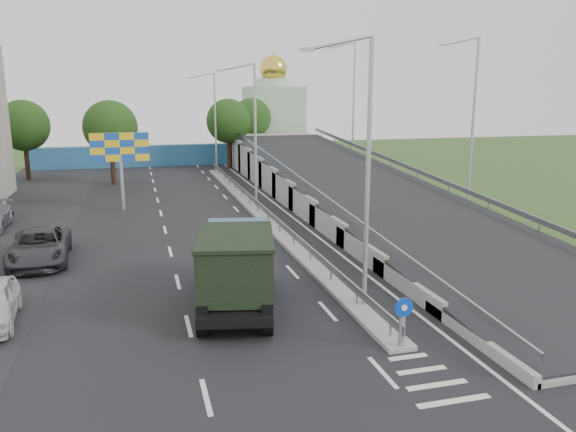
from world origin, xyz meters
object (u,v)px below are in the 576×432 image
object	(u,v)px
lamp_post_mid	(253,128)
billboard	(120,152)
sign_bollard	(402,322)
dump_truck	(237,264)
lamp_post_far	(213,116)
church	(273,115)
lamp_post_near	(364,160)
parked_car_c	(40,246)

from	to	relation	value
lamp_post_mid	billboard	world-z (taller)	lamp_post_mid
sign_bollard	dump_truck	world-z (taller)	dump_truck
lamp_post_mid	dump_truck	xyz separation A→B (m)	(-4.54, -18.43, -4.08)
lamp_post_far	lamp_post_mid	bearing A→B (deg)	-90.00
lamp_post_far	church	xyz separation A→B (m)	(9.89, 14.00, -0.50)
lamp_post_near	billboard	size ratio (longest dim) A/B	1.83
billboard	dump_truck	xyz separation A→B (m)	(4.57, -20.43, -2.46)
lamp_post_mid	billboard	distance (m)	9.47
sign_bollard	dump_truck	xyz separation A→B (m)	(-4.43, 5.39, 0.69)
lamp_post_far	billboard	size ratio (longest dim) A/B	1.83
lamp_post_mid	church	xyz separation A→B (m)	(9.89, 34.00, -0.50)
lamp_post_near	lamp_post_mid	world-z (taller)	same
lamp_post_near	church	size ratio (longest dim) A/B	0.73
dump_truck	parked_car_c	size ratio (longest dim) A/B	1.27
lamp_post_far	church	world-z (taller)	church
lamp_post_mid	lamp_post_far	size ratio (longest dim) A/B	1.00
billboard	lamp_post_mid	bearing A→B (deg)	-12.38
lamp_post_mid	billboard	size ratio (longest dim) A/B	1.83
billboard	lamp_post_far	bearing A→B (deg)	63.16
sign_bollard	lamp_post_near	world-z (taller)	lamp_post_near
sign_bollard	lamp_post_mid	world-z (taller)	lamp_post_mid
lamp_post_near	dump_truck	xyz separation A→B (m)	(-4.54, 1.57, -4.08)
church	billboard	bearing A→B (deg)	-120.70
lamp_post_near	dump_truck	world-z (taller)	lamp_post_near
lamp_post_mid	dump_truck	distance (m)	19.42
lamp_post_mid	sign_bollard	bearing A→B (deg)	-90.26
lamp_post_mid	lamp_post_far	distance (m)	20.00
sign_bollard	billboard	size ratio (longest dim) A/B	0.30
sign_bollard	parked_car_c	size ratio (longest dim) A/B	0.29
dump_truck	billboard	bearing A→B (deg)	114.28
lamp_post_near	lamp_post_far	bearing A→B (deg)	90.00
lamp_post_mid	parked_car_c	xyz separation A→B (m)	(-12.93, -10.13, -4.99)
sign_bollard	lamp_post_far	distance (m)	44.08
lamp_post_far	parked_car_c	distance (m)	33.17
lamp_post_mid	lamp_post_near	bearing A→B (deg)	-90.00
sign_bollard	parked_car_c	xyz separation A→B (m)	(-12.82, 13.69, -0.22)
sign_bollard	lamp_post_mid	distance (m)	24.30
lamp_post_far	parked_car_c	bearing A→B (deg)	-113.23
sign_bollard	lamp_post_far	xyz separation A→B (m)	(0.11, 43.83, 4.77)
billboard	dump_truck	distance (m)	21.08
dump_truck	lamp_post_mid	bearing A→B (deg)	87.83
billboard	dump_truck	size ratio (longest dim) A/B	0.74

